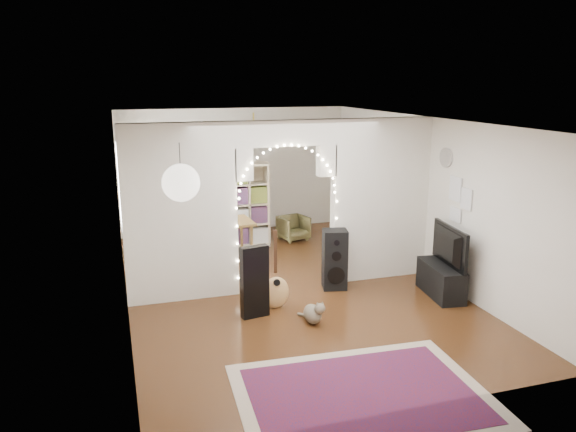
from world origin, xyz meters
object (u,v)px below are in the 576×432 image
object	(u,v)px
dining_table	(219,226)
media_console	(441,280)
acoustic_guitar	(276,280)
bookcase	(228,205)
dining_chair_left	(197,245)
dining_chair_right	(293,228)
floor_speaker	(335,260)

from	to	relation	value
dining_table	media_console	bearing A→B (deg)	-46.64
media_console	acoustic_guitar	bearing A→B (deg)	-179.07
bookcase	dining_table	bearing A→B (deg)	-100.84
dining_chair_left	dining_chair_right	bearing A→B (deg)	35.00
acoustic_guitar	dining_chair_left	bearing A→B (deg)	120.81
dining_chair_left	dining_chair_right	size ratio (longest dim) A/B	0.87
acoustic_guitar	dining_table	size ratio (longest dim) A/B	0.81
bookcase	dining_table	distance (m)	1.02
floor_speaker	dining_chair_right	distance (m)	2.90
media_console	dining_chair_left	xyz separation A→B (m)	(-3.33, 3.15, -0.03)
floor_speaker	media_console	distance (m)	1.69
bookcase	dining_table	world-z (taller)	bookcase
media_console	dining_chair_left	world-z (taller)	media_console
dining_table	dining_chair_left	size ratio (longest dim) A/B	2.56
bookcase	dining_chair_right	size ratio (longest dim) A/B	3.00
acoustic_guitar	bookcase	world-z (taller)	bookcase
bookcase	dining_table	size ratio (longest dim) A/B	1.35
dining_chair_right	media_console	bearing A→B (deg)	-86.01
acoustic_guitar	bookcase	size ratio (longest dim) A/B	0.60
media_console	bookcase	size ratio (longest dim) A/B	0.59
acoustic_guitar	media_console	size ratio (longest dim) A/B	1.02
acoustic_guitar	floor_speaker	bearing A→B (deg)	40.51
bookcase	dining_chair_left	world-z (taller)	bookcase
acoustic_guitar	floor_speaker	world-z (taller)	acoustic_guitar
media_console	bookcase	bearing A→B (deg)	132.59
floor_speaker	dining_chair_right	xyz separation A→B (m)	(0.24, 2.88, -0.23)
bookcase	floor_speaker	bearing A→B (deg)	-58.33
floor_speaker	dining_table	distance (m)	2.47
floor_speaker	media_console	world-z (taller)	floor_speaker
bookcase	dining_chair_right	world-z (taller)	bookcase
media_console	dining_table	world-z (taller)	dining_table
bookcase	dining_chair_left	size ratio (longest dim) A/B	3.46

